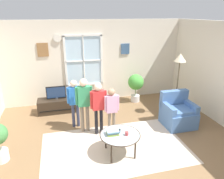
{
  "coord_description": "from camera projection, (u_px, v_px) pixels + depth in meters",
  "views": [
    {
      "loc": [
        -1.15,
        -3.68,
        2.81
      ],
      "look_at": [
        0.04,
        0.94,
        1.06
      ],
      "focal_mm": 34.0,
      "sensor_mm": 36.0,
      "label": 1
    }
  ],
  "objects": [
    {
      "name": "ground_plane",
      "position": [
        121.0,
        151.0,
        4.58
      ],
      "size": [
        6.35,
        6.48,
        0.02
      ],
      "primitive_type": "cube",
      "color": "brown"
    },
    {
      "name": "back_wall",
      "position": [
        94.0,
        61.0,
        6.85
      ],
      "size": [
        5.75,
        0.17,
        2.61
      ],
      "color": "beige",
      "rests_on": "ground_plane"
    },
    {
      "name": "area_rug",
      "position": [
        115.0,
        147.0,
        4.68
      ],
      "size": [
        3.13,
        1.92,
        0.01
      ],
      "primitive_type": "cube",
      "color": "#C6B29E",
      "rests_on": "ground_plane"
    },
    {
      "name": "tv_stand",
      "position": [
        57.0,
        105.0,
        6.3
      ],
      "size": [
        1.11,
        0.47,
        0.41
      ],
      "color": "#2D2319",
      "rests_on": "ground_plane"
    },
    {
      "name": "television",
      "position": [
        56.0,
        92.0,
        6.16
      ],
      "size": [
        0.56,
        0.08,
        0.39
      ],
      "color": "#4C4C4C",
      "rests_on": "tv_stand"
    },
    {
      "name": "armchair",
      "position": [
        178.0,
        113.0,
        5.53
      ],
      "size": [
        0.76,
        0.74,
        0.87
      ],
      "color": "#476B9E",
      "rests_on": "ground_plane"
    },
    {
      "name": "coffee_table",
      "position": [
        120.0,
        136.0,
        4.34
      ],
      "size": [
        0.84,
        0.84,
        0.46
      ],
      "color": "#99B2B7",
      "rests_on": "ground_plane"
    },
    {
      "name": "book_stack",
      "position": [
        113.0,
        132.0,
        4.33
      ],
      "size": [
        0.25,
        0.2,
        0.09
      ],
      "color": "#8AA23D",
      "rests_on": "coffee_table"
    },
    {
      "name": "cup",
      "position": [
        127.0,
        133.0,
        4.29
      ],
      "size": [
        0.08,
        0.08,
        0.09
      ],
      "primitive_type": "cylinder",
      "color": "#BF3F3F",
      "rests_on": "coffee_table"
    },
    {
      "name": "remote_near_books",
      "position": [
        119.0,
        131.0,
        4.44
      ],
      "size": [
        0.09,
        0.14,
        0.02
      ],
      "primitive_type": "cube",
      "rotation": [
        0.0,
        0.0,
        -0.38
      ],
      "color": "black",
      "rests_on": "coffee_table"
    },
    {
      "name": "person_green_shirt",
      "position": [
        84.0,
        99.0,
        5.04
      ],
      "size": [
        0.41,
        0.19,
        1.37
      ],
      "color": "#726656",
      "rests_on": "ground_plane"
    },
    {
      "name": "person_pink_shirt",
      "position": [
        112.0,
        106.0,
        4.95
      ],
      "size": [
        0.35,
        0.16,
        1.17
      ],
      "color": "#726656",
      "rests_on": "ground_plane"
    },
    {
      "name": "person_red_shirt",
      "position": [
        98.0,
        103.0,
        4.94
      ],
      "size": [
        0.39,
        0.18,
        1.3
      ],
      "color": "black",
      "rests_on": "ground_plane"
    },
    {
      "name": "person_blue_shirt",
      "position": [
        75.0,
        98.0,
        5.28
      ],
      "size": [
        0.38,
        0.17,
        1.26
      ],
      "color": "#333851",
      "rests_on": "ground_plane"
    },
    {
      "name": "potted_plant_by_window",
      "position": [
        136.0,
        84.0,
        6.89
      ],
      "size": [
        0.51,
        0.51,
        0.93
      ],
      "color": "silver",
      "rests_on": "ground_plane"
    },
    {
      "name": "floor_lamp",
      "position": [
        180.0,
        64.0,
        5.7
      ],
      "size": [
        0.32,
        0.32,
        1.78
      ],
      "color": "black",
      "rests_on": "ground_plane"
    }
  ]
}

